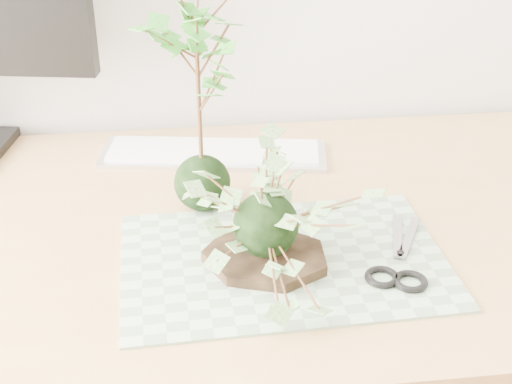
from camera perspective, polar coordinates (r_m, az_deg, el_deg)
desk at (r=1.10m, az=-2.52°, el=-6.36°), size 1.60×0.70×0.74m
cutting_mat at (r=0.97m, az=2.22°, el=-5.48°), size 0.45×0.30×0.00m
stone_dish at (r=0.96m, az=0.77°, el=-5.23°), size 0.22×0.22×0.01m
ivy_kokedama at (r=0.91m, az=0.80°, el=-0.47°), size 0.32×0.32×0.17m
maple_kokedama at (r=0.99m, az=-4.77°, el=11.29°), size 0.24×0.24×0.36m
keyboard at (r=1.24m, az=-3.41°, el=3.14°), size 0.40×0.18×0.02m
scissors at (r=0.96m, az=11.88°, el=-6.06°), size 0.10×0.19×0.01m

